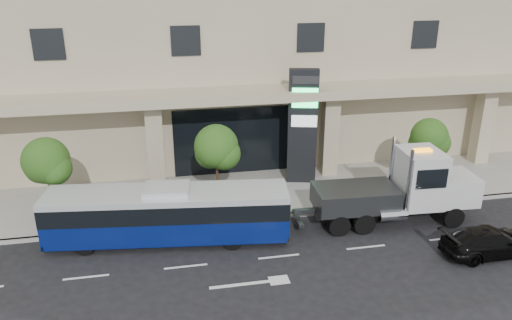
{
  "coord_description": "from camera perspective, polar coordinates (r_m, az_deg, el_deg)",
  "views": [
    {
      "loc": [
        -4.56,
        -19.56,
        11.66
      ],
      "look_at": [
        -0.32,
        2.0,
        3.18
      ],
      "focal_mm": 35.0,
      "sensor_mm": 36.0,
      "label": 1
    }
  ],
  "objects": [
    {
      "name": "city_bus",
      "position": [
        22.79,
        -10.03,
        -6.04
      ],
      "size": [
        10.95,
        3.58,
        2.72
      ],
      "rotation": [
        0.0,
        0.0,
        -0.12
      ],
      "color": "black",
      "rests_on": "ground"
    },
    {
      "name": "tree_right",
      "position": [
        28.44,
        19.21,
        2.24
      ],
      "size": [
        2.1,
        2.0,
        4.04
      ],
      "color": "#422B19",
      "rests_on": "sidewalk"
    },
    {
      "name": "tree_mid",
      "position": [
        24.76,
        -4.48,
        1.2
      ],
      "size": [
        2.28,
        2.2,
        4.38
      ],
      "color": "#422B19",
      "rests_on": "sidewalk"
    },
    {
      "name": "tree_left",
      "position": [
        25.26,
        -22.79,
        -0.39
      ],
      "size": [
        2.27,
        2.2,
        4.22
      ],
      "color": "#422B19",
      "rests_on": "sidewalk"
    },
    {
      "name": "black_sedan",
      "position": [
        24.04,
        25.15,
        -8.41
      ],
      "size": [
        4.37,
        1.89,
        1.25
      ],
      "primitive_type": "imported",
      "rotation": [
        0.0,
        0.0,
        1.6
      ],
      "color": "black",
      "rests_on": "ground"
    },
    {
      "name": "signage_pylon",
      "position": [
        27.87,
        5.33,
        3.86
      ],
      "size": [
        1.7,
        0.96,
        6.49
      ],
      "rotation": [
        0.0,
        0.0,
        -0.24
      ],
      "color": "black",
      "rests_on": "sidewalk"
    },
    {
      "name": "sidewalk",
      "position": [
        27.53,
        -0.56,
        -3.78
      ],
      "size": [
        120.0,
        6.0,
        0.15
      ],
      "primitive_type": "cube",
      "color": "gray",
      "rests_on": "ground"
    },
    {
      "name": "tow_truck",
      "position": [
        25.08,
        16.39,
        -3.27
      ],
      "size": [
        8.97,
        2.58,
        4.07
      ],
      "rotation": [
        0.0,
        0.0,
        -0.05
      ],
      "color": "#2D3033",
      "rests_on": "ground"
    },
    {
      "name": "curb",
      "position": [
        24.89,
        0.72,
        -6.63
      ],
      "size": [
        120.0,
        0.3,
        0.15
      ],
      "primitive_type": "cube",
      "color": "gray",
      "rests_on": "ground"
    },
    {
      "name": "ground",
      "position": [
        23.22,
        1.74,
        -9.05
      ],
      "size": [
        120.0,
        120.0,
        0.0
      ],
      "primitive_type": "plane",
      "color": "black",
      "rests_on": "ground"
    }
  ]
}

